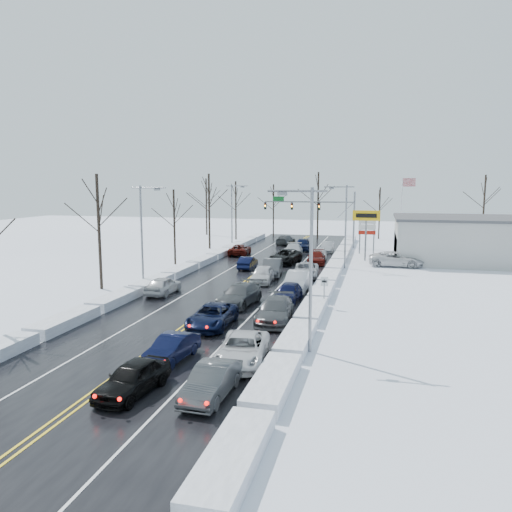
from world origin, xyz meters
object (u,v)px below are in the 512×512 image
(flagpole, at_px, (403,206))
(dealership_building, at_px, (484,240))
(tires_plus_sign, at_px, (366,219))
(queued_car_0, at_px, (133,394))
(oncoming_car_0, at_px, (248,269))
(traffic_signal_mast, at_px, (319,209))

(flagpole, height_order, dealership_building, flagpole)
(tires_plus_sign, xyz_separation_m, queued_car_0, (-8.81, -41.41, -4.99))
(tires_plus_sign, xyz_separation_m, dealership_building, (13.48, 2.01, -2.34))
(flagpole, height_order, oncoming_car_0, flagpole)
(flagpole, bearing_deg, queued_car_0, -103.67)
(flagpole, bearing_deg, oncoming_car_0, -126.37)
(dealership_building, bearing_deg, queued_car_0, -117.17)
(traffic_signal_mast, bearing_deg, queued_car_0, -91.88)
(tires_plus_sign, height_order, dealership_building, tires_plus_sign)
(tires_plus_sign, distance_m, flagpole, 14.79)
(flagpole, relative_size, queued_car_0, 2.32)
(flagpole, xyz_separation_m, oncoming_car_0, (-16.85, -22.88, -5.93))
(traffic_signal_mast, relative_size, flagpole, 1.33)
(tires_plus_sign, bearing_deg, oncoming_car_0, -143.92)
(flagpole, xyz_separation_m, dealership_building, (8.80, -12.00, -3.27))
(traffic_signal_mast, distance_m, tires_plus_sign, 13.92)
(tires_plus_sign, relative_size, flagpole, 0.60)
(traffic_signal_mast, relative_size, queued_car_0, 3.08)
(tires_plus_sign, height_order, flagpole, flagpole)
(flagpole, relative_size, oncoming_car_0, 2.46)
(flagpole, bearing_deg, dealership_building, -53.73)
(flagpole, relative_size, dealership_building, 0.49)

